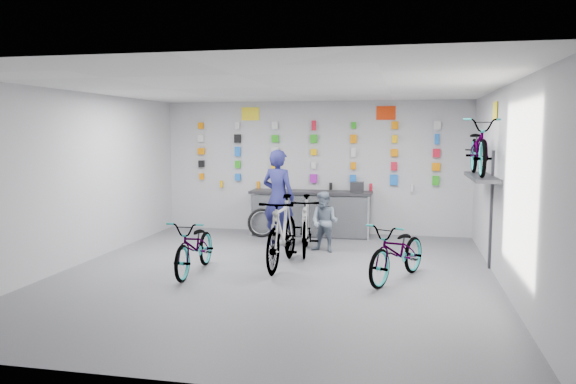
% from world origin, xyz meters
% --- Properties ---
extents(floor, '(8.00, 8.00, 0.00)m').
position_xyz_m(floor, '(0.00, 0.00, 0.00)').
color(floor, '#4E4E53').
rests_on(floor, ground).
extents(ceiling, '(8.00, 8.00, 0.00)m').
position_xyz_m(ceiling, '(0.00, 0.00, 3.00)').
color(ceiling, white).
rests_on(ceiling, wall_back).
extents(wall_back, '(7.00, 0.00, 7.00)m').
position_xyz_m(wall_back, '(0.00, 4.00, 1.50)').
color(wall_back, '#B0B0B2').
rests_on(wall_back, floor).
extents(wall_front, '(7.00, 0.00, 7.00)m').
position_xyz_m(wall_front, '(0.00, -4.00, 1.50)').
color(wall_front, '#B0B0B2').
rests_on(wall_front, floor).
extents(wall_left, '(0.00, 8.00, 8.00)m').
position_xyz_m(wall_left, '(-3.50, 0.00, 1.50)').
color(wall_left, '#B0B0B2').
rests_on(wall_left, floor).
extents(wall_right, '(0.00, 8.00, 8.00)m').
position_xyz_m(wall_right, '(3.50, 0.00, 1.50)').
color(wall_right, '#B0B0B2').
rests_on(wall_right, floor).
extents(counter, '(2.70, 0.66, 1.00)m').
position_xyz_m(counter, '(0.00, 3.54, 0.49)').
color(counter, black).
rests_on(counter, floor).
extents(merch_wall, '(5.57, 0.08, 1.56)m').
position_xyz_m(merch_wall, '(0.12, 3.93, 1.77)').
color(merch_wall, orange).
rests_on(merch_wall, wall_back).
extents(wall_bracket, '(0.39, 1.90, 2.00)m').
position_xyz_m(wall_bracket, '(3.33, 1.20, 1.46)').
color(wall_bracket, '#333338').
rests_on(wall_bracket, wall_right).
extents(sign_left, '(0.42, 0.02, 0.30)m').
position_xyz_m(sign_left, '(-1.50, 3.98, 2.72)').
color(sign_left, yellow).
rests_on(sign_left, wall_back).
extents(sign_right, '(0.42, 0.02, 0.30)m').
position_xyz_m(sign_right, '(1.60, 3.98, 2.72)').
color(sign_right, red).
rests_on(sign_right, wall_back).
extents(sign_side, '(0.02, 0.40, 0.30)m').
position_xyz_m(sign_side, '(3.48, 1.20, 2.65)').
color(sign_side, yellow).
rests_on(sign_side, wall_right).
extents(bike_left, '(0.67, 1.75, 0.91)m').
position_xyz_m(bike_left, '(-1.28, -0.16, 0.45)').
color(bike_left, gray).
rests_on(bike_left, floor).
extents(bike_center, '(0.61, 2.04, 1.22)m').
position_xyz_m(bike_center, '(0.01, 0.56, 0.61)').
color(bike_center, gray).
rests_on(bike_center, floor).
extents(bike_right, '(1.30, 1.86, 0.93)m').
position_xyz_m(bike_right, '(1.97, 0.06, 0.46)').
color(bike_right, gray).
rests_on(bike_right, floor).
extents(bike_service, '(0.76, 1.88, 1.10)m').
position_xyz_m(bike_service, '(0.22, 1.71, 0.55)').
color(bike_service, gray).
rests_on(bike_service, floor).
extents(bike_wall, '(0.63, 1.80, 0.95)m').
position_xyz_m(bike_wall, '(3.25, 1.20, 2.05)').
color(bike_wall, gray).
rests_on(bike_wall, wall_bracket).
extents(clerk, '(0.82, 0.67, 1.96)m').
position_xyz_m(clerk, '(-0.47, 2.38, 0.98)').
color(clerk, '#1A1B50').
rests_on(clerk, floor).
extents(customer, '(0.68, 0.60, 1.17)m').
position_xyz_m(customer, '(0.55, 1.91, 0.58)').
color(customer, slate).
rests_on(customer, floor).
extents(spare_wheel, '(0.65, 0.39, 0.63)m').
position_xyz_m(spare_wheel, '(-1.03, 3.17, 0.31)').
color(spare_wheel, black).
rests_on(spare_wheel, floor).
extents(register, '(0.28, 0.30, 0.22)m').
position_xyz_m(register, '(1.02, 3.55, 1.11)').
color(register, black).
rests_on(register, counter).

